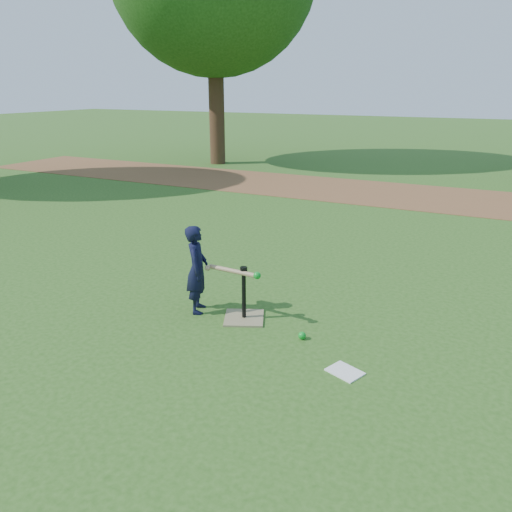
% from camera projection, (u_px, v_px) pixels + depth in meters
% --- Properties ---
extents(ground, '(80.00, 80.00, 0.00)m').
position_uv_depth(ground, '(225.00, 312.00, 5.73)').
color(ground, '#285116').
rests_on(ground, ground).
extents(dirt_strip, '(24.00, 3.00, 0.01)m').
position_uv_depth(dirt_strip, '(379.00, 193.00, 12.09)').
color(dirt_strip, brown).
rests_on(dirt_strip, ground).
extents(child, '(0.38, 0.44, 1.02)m').
position_uv_depth(child, '(197.00, 269.00, 5.61)').
color(child, black).
rests_on(child, ground).
extents(wiffle_ball_ground, '(0.08, 0.08, 0.08)m').
position_uv_depth(wiffle_ball_ground, '(302.00, 336.00, 5.11)').
color(wiffle_ball_ground, '#0D9623').
rests_on(wiffle_ball_ground, ground).
extents(clipboard, '(0.36, 0.32, 0.01)m').
position_uv_depth(clipboard, '(345.00, 372.00, 4.53)').
color(clipboard, white).
rests_on(clipboard, ground).
extents(batting_tee, '(0.57, 0.57, 0.61)m').
position_uv_depth(batting_tee, '(244.00, 310.00, 5.54)').
color(batting_tee, '#8A7E58').
rests_on(batting_tee, ground).
extents(swing_action, '(0.69, 0.14, 0.10)m').
position_uv_depth(swing_action, '(235.00, 272.00, 5.39)').
color(swing_action, tan).
rests_on(swing_action, ground).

